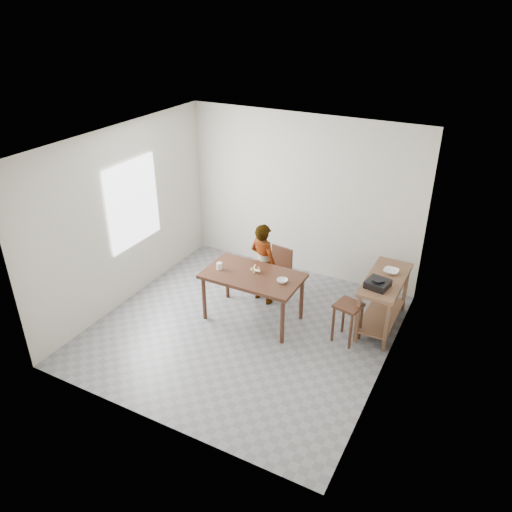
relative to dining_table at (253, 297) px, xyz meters
The scene contains 17 objects.
floor 0.50m from the dining_table, 90.00° to the right, with size 4.00×4.00×0.04m, color slate.
ceiling 2.36m from the dining_table, 90.00° to the right, with size 4.00×4.00×0.04m, color white.
wall_back 1.98m from the dining_table, 90.00° to the left, with size 4.00×0.04×2.70m, color beige.
wall_front 2.52m from the dining_table, 90.00° to the right, with size 4.00×0.04×2.70m, color beige.
wall_left 2.26m from the dining_table, behind, with size 0.04×4.00×2.70m, color beige.
wall_right 2.26m from the dining_table, ahead, with size 0.04×4.00×2.70m, color beige.
window_pane 2.27m from the dining_table, behind, with size 0.02×1.10×1.30m, color white.
dining_table is the anchor object (origin of this frame).
prep_counter 1.86m from the dining_table, 22.15° to the left, with size 0.50×1.20×0.80m, color brown, non-canonical shape.
child 0.60m from the dining_table, 100.61° to the left, with size 0.48×0.31×1.30m, color silver.
dining_chair 0.77m from the dining_table, 89.87° to the left, with size 0.37×0.37×0.77m, color #422316, non-canonical shape.
stool 1.40m from the dining_table, ahead, with size 0.33×0.33×0.59m, color #422316, non-canonical shape.
glass_tumbler 0.66m from the dining_table, 169.80° to the right, with size 0.08×0.08×0.10m, color white.
small_bowl 0.61m from the dining_table, ahead, with size 0.15×0.15×0.05m, color white.
banana 0.42m from the dining_table, 91.74° to the left, with size 0.18×0.12×0.06m, color #EBC84F, non-canonical shape.
serving_bowl 2.00m from the dining_table, 26.49° to the left, with size 0.21×0.21×0.05m, color white.
gas_burner 1.79m from the dining_table, 13.60° to the left, with size 0.29×0.29×0.10m, color black.
Camera 1 is at (2.90, -5.11, 4.28)m, focal length 35.00 mm.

